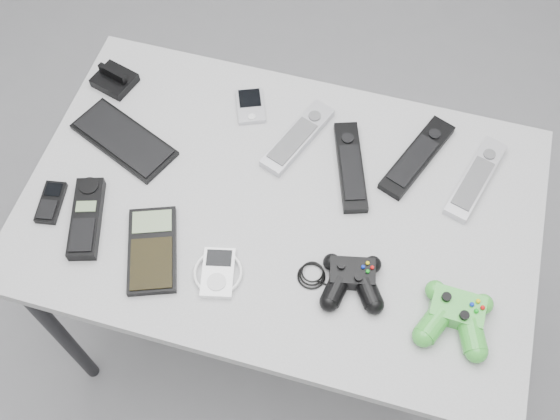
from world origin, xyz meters
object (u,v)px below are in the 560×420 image
(remote_black_b, at_px, (417,157))
(pda, at_px, (250,106))
(pda_keyboard, at_px, (124,139))
(remote_silver_b, at_px, (476,178))
(mobile_phone, at_px, (51,202))
(controller_green, at_px, (456,315))
(calculator, at_px, (152,250))
(remote_silver_a, at_px, (298,137))
(cordless_handset, at_px, (86,218))
(mp3_player, at_px, (218,273))
(remote_black_a, at_px, (351,166))
(controller_black, at_px, (352,279))
(desk, at_px, (281,218))

(remote_black_b, bearing_deg, pda, -163.41)
(pda_keyboard, height_order, remote_silver_b, remote_silver_b)
(remote_silver_b, xyz_separation_m, mobile_phone, (-0.86, -0.30, -0.00))
(remote_black_b, distance_m, controller_green, 0.37)
(pda_keyboard, distance_m, calculator, 0.29)
(remote_silver_b, distance_m, controller_green, 0.33)
(pda, relative_size, controller_green, 0.63)
(remote_black_b, xyz_separation_m, remote_silver_b, (0.13, -0.02, 0.00))
(pda_keyboard, bearing_deg, calculator, -32.98)
(pda_keyboard, xyz_separation_m, remote_silver_a, (0.37, 0.11, 0.00))
(cordless_handset, xyz_separation_m, mp3_player, (0.30, -0.04, -0.00))
(remote_silver_b, height_order, calculator, remote_silver_b)
(pda, relative_size, remote_silver_a, 0.45)
(remote_black_a, relative_size, cordless_handset, 1.23)
(remote_black_a, height_order, cordless_handset, cordless_handset)
(pda, xyz_separation_m, remote_silver_a, (0.13, -0.06, 0.00))
(remote_silver_a, xyz_separation_m, remote_silver_b, (0.40, -0.00, -0.00))
(pda, height_order, cordless_handset, cordless_handset)
(mp3_player, xyz_separation_m, controller_black, (0.26, 0.05, 0.01))
(desk, height_order, controller_black, controller_black)
(desk, bearing_deg, remote_silver_b, 23.38)
(mobile_phone, xyz_separation_m, mp3_player, (0.39, -0.06, 0.00))
(desk, height_order, cordless_handset, cordless_handset)
(desk, xyz_separation_m, cordless_handset, (-0.38, -0.15, 0.08))
(remote_black_a, xyz_separation_m, remote_black_b, (0.14, 0.06, -0.00))
(remote_silver_a, bearing_deg, remote_black_a, 2.43)
(pda, distance_m, controller_black, 0.49)
(pda, height_order, remote_silver_b, remote_silver_b)
(pda, distance_m, controller_green, 0.65)
(controller_black, bearing_deg, remote_silver_b, 44.08)
(remote_black_a, height_order, mp3_player, remote_black_a)
(remote_silver_b, height_order, mp3_player, remote_silver_b)
(cordless_handset, relative_size, calculator, 0.97)
(pda_keyboard, bearing_deg, remote_black_b, 34.54)
(controller_green, bearing_deg, remote_silver_a, 142.34)
(cordless_handset, bearing_deg, pda_keyboard, 74.10)
(pda_keyboard, xyz_separation_m, remote_black_a, (0.51, 0.07, 0.00))
(calculator, height_order, controller_black, controller_black)
(cordless_handset, height_order, mp3_player, cordless_handset)
(calculator, xyz_separation_m, mp3_player, (0.14, -0.01, -0.00))
(cordless_handset, bearing_deg, mobile_phone, 151.89)
(remote_black_a, bearing_deg, remote_silver_a, 142.71)
(remote_silver_a, distance_m, remote_black_a, 0.14)
(remote_silver_b, bearing_deg, desk, -140.11)
(pda_keyboard, bearing_deg, mp3_player, -16.38)
(calculator, bearing_deg, remote_black_b, 17.29)
(cordless_handset, distance_m, mp3_player, 0.30)
(pda, height_order, remote_silver_a, remote_silver_a)
(controller_black, bearing_deg, pda_keyboard, 148.55)
(desk, height_order, controller_green, controller_green)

